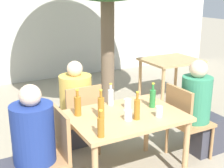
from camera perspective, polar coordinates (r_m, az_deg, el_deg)
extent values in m
cube|color=beige|center=(7.00, -15.64, 11.64)|extent=(10.00, 0.08, 2.80)
cylinder|color=brown|center=(4.97, -0.80, 5.19)|extent=(0.21, 0.21, 1.94)
cube|color=tan|center=(3.28, 2.49, -5.88)|extent=(1.18, 0.85, 0.04)
cylinder|color=tan|center=(3.46, 13.32, -11.83)|extent=(0.06, 0.06, 0.70)
cylinder|color=tan|center=(3.53, -8.23, -10.88)|extent=(0.06, 0.06, 0.70)
cylinder|color=tan|center=(3.97, 6.35, -7.52)|extent=(0.06, 0.06, 0.70)
cube|color=tan|center=(5.88, 10.75, 4.27)|extent=(0.99, 0.84, 0.04)
cylinder|color=tan|center=(5.44, 9.28, -0.72)|extent=(0.06, 0.06, 0.70)
cylinder|color=tan|center=(6.00, 15.96, 0.51)|extent=(0.06, 0.06, 0.70)
cylinder|color=tan|center=(6.00, 5.16, 1.12)|extent=(0.06, 0.06, 0.70)
cylinder|color=tan|center=(6.51, 11.62, 2.11)|extent=(0.06, 0.06, 0.70)
cube|color=#A87A4C|center=(3.08, -12.70, -13.48)|extent=(0.44, 0.44, 0.04)
cube|color=#A87A4C|center=(3.02, -9.32, -8.74)|extent=(0.04, 0.44, 0.45)
cylinder|color=#A87A4C|center=(3.40, -10.18, -14.74)|extent=(0.04, 0.04, 0.43)
cube|color=#A87A4C|center=(3.89, 14.13, -6.87)|extent=(0.44, 0.44, 0.04)
cube|color=#A87A4C|center=(3.67, 12.07, -4.08)|extent=(0.04, 0.44, 0.45)
cylinder|color=#A87A4C|center=(3.99, 17.79, -10.27)|extent=(0.04, 0.04, 0.43)
cylinder|color=#A87A4C|center=(4.23, 14.11, -8.33)|extent=(0.04, 0.04, 0.43)
cylinder|color=#A87A4C|center=(3.75, 13.62, -11.76)|extent=(0.04, 0.04, 0.43)
cylinder|color=#A87A4C|center=(4.01, 10.00, -9.57)|extent=(0.04, 0.04, 0.43)
cube|color=#A87A4C|center=(3.90, -6.19, -6.34)|extent=(0.44, 0.44, 0.04)
cube|color=#A87A4C|center=(3.64, -5.11, -3.95)|extent=(0.44, 0.04, 0.45)
cylinder|color=#A87A4C|center=(4.23, -4.66, -7.87)|extent=(0.04, 0.04, 0.43)
cylinder|color=#A87A4C|center=(4.11, -9.58, -8.84)|extent=(0.04, 0.04, 0.43)
cylinder|color=#A87A4C|center=(3.91, -2.39, -9.96)|extent=(0.04, 0.04, 0.43)
cylinder|color=#A87A4C|center=(3.79, -7.67, -11.12)|extent=(0.04, 0.04, 0.43)
cylinder|color=navy|center=(2.94, -14.21, -8.76)|extent=(0.39, 0.39, 0.55)
sphere|color=beige|center=(2.80, -14.75, -2.03)|extent=(0.20, 0.20, 0.20)
cube|color=#383842|center=(4.15, 16.62, -8.81)|extent=(0.40, 0.32, 0.47)
cylinder|color=#337F5B|center=(3.82, 15.11, -2.68)|extent=(0.36, 0.36, 0.55)
sphere|color=beige|center=(3.72, 15.55, 2.68)|extent=(0.21, 0.21, 0.21)
cube|color=#383842|center=(4.21, -7.44, -7.77)|extent=(0.36, 0.40, 0.47)
cylinder|color=gold|center=(3.85, -6.66, -2.21)|extent=(0.40, 0.40, 0.52)
sphere|color=beige|center=(3.75, -6.84, 2.79)|extent=(0.19, 0.19, 0.19)
cylinder|color=#9E661E|center=(2.76, -2.05, -7.93)|extent=(0.06, 0.06, 0.18)
cylinder|color=#9E661E|center=(2.71, -2.07, -5.60)|extent=(0.03, 0.03, 0.06)
cylinder|color=gold|center=(2.70, -2.08, -4.86)|extent=(0.03, 0.03, 0.01)
cylinder|color=#9E661E|center=(3.15, -2.02, -4.37)|extent=(0.07, 0.07, 0.21)
cylinder|color=#9E661E|center=(3.10, -2.04, -1.88)|extent=(0.03, 0.03, 0.07)
cylinder|color=gold|center=(3.09, -2.05, -1.12)|extent=(0.03, 0.03, 0.01)
cylinder|color=#287A38|center=(3.45, 7.42, -2.68)|extent=(0.07, 0.07, 0.20)
cylinder|color=#287A38|center=(3.41, 7.51, -0.56)|extent=(0.03, 0.03, 0.07)
cylinder|color=gold|center=(3.40, 7.53, 0.09)|extent=(0.03, 0.03, 0.01)
cylinder|color=#9E661E|center=(3.23, -6.30, -4.04)|extent=(0.07, 0.07, 0.20)
cylinder|color=#9E661E|center=(3.18, -6.37, -1.75)|extent=(0.03, 0.03, 0.07)
cylinder|color=gold|center=(3.17, -6.40, -1.04)|extent=(0.03, 0.03, 0.01)
cylinder|color=silver|center=(3.49, -0.24, -2.48)|extent=(0.06, 0.06, 0.18)
cylinder|color=silver|center=(3.45, -0.24, -0.58)|extent=(0.03, 0.03, 0.06)
cylinder|color=gold|center=(3.44, -0.24, 0.01)|extent=(0.03, 0.03, 0.01)
cylinder|color=#9E661E|center=(3.12, 4.58, -4.68)|extent=(0.06, 0.06, 0.21)
cylinder|color=#9E661E|center=(3.07, 4.65, -2.23)|extent=(0.02, 0.02, 0.07)
cylinder|color=gold|center=(3.06, 4.66, -1.48)|extent=(0.03, 0.03, 0.01)
cylinder|color=white|center=(3.44, 2.88, -3.54)|extent=(0.08, 0.08, 0.10)
cylinder|color=white|center=(3.11, 2.96, -5.70)|extent=(0.08, 0.08, 0.11)
cylinder|color=white|center=(3.23, 8.60, -5.00)|extent=(0.07, 0.07, 0.11)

